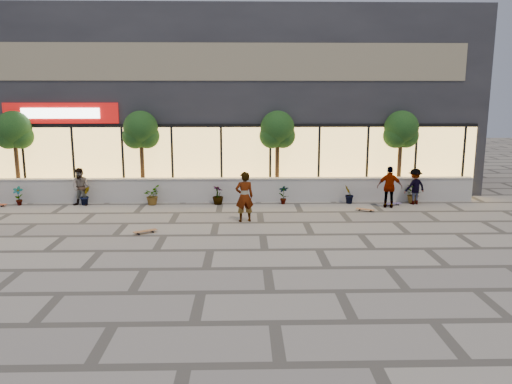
{
  "coord_description": "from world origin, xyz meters",
  "views": [
    {
      "loc": [
        1.03,
        -14.35,
        4.55
      ],
      "look_at": [
        1.43,
        2.44,
        1.3
      ],
      "focal_mm": 35.0,
      "sensor_mm": 36.0,
      "label": 1
    }
  ],
  "objects_px": {
    "tree_midwest": "(141,132)",
    "skateboard_center": "(145,231)",
    "skateboard_right_far": "(393,204)",
    "skater_right_near": "(390,187)",
    "tree_mideast": "(277,132)",
    "skater_left": "(81,187)",
    "skater_center": "(244,197)",
    "tree_east": "(401,132)",
    "skateboard_right_near": "(365,209)",
    "skater_right_far": "(415,186)",
    "tree_west": "(14,132)"
  },
  "relations": [
    {
      "from": "tree_midwest",
      "to": "skateboard_right_near",
      "type": "height_order",
      "value": "tree_midwest"
    },
    {
      "from": "tree_mideast",
      "to": "tree_east",
      "type": "relative_size",
      "value": 1.0
    },
    {
      "from": "skater_right_near",
      "to": "skateboard_right_near",
      "type": "bearing_deg",
      "value": 43.07
    },
    {
      "from": "skater_right_near",
      "to": "skater_center",
      "type": "bearing_deg",
      "value": 34.41
    },
    {
      "from": "skater_left",
      "to": "skater_right_near",
      "type": "relative_size",
      "value": 0.93
    },
    {
      "from": "tree_mideast",
      "to": "skater_left",
      "type": "relative_size",
      "value": 2.46
    },
    {
      "from": "tree_midwest",
      "to": "skater_right_far",
      "type": "distance_m",
      "value": 12.06
    },
    {
      "from": "tree_midwest",
      "to": "skateboard_center",
      "type": "xyz_separation_m",
      "value": [
        1.19,
        -5.79,
        -2.91
      ]
    },
    {
      "from": "skater_right_near",
      "to": "skateboard_right_far",
      "type": "xyz_separation_m",
      "value": [
        0.28,
        0.4,
        -0.78
      ]
    },
    {
      "from": "skater_right_near",
      "to": "skateboard_right_far",
      "type": "relative_size",
      "value": 2.17
    },
    {
      "from": "tree_west",
      "to": "skateboard_right_near",
      "type": "height_order",
      "value": "tree_west"
    },
    {
      "from": "skater_left",
      "to": "tree_midwest",
      "type": "bearing_deg",
      "value": 38.12
    },
    {
      "from": "tree_midwest",
      "to": "skater_right_far",
      "type": "bearing_deg",
      "value": -6.78
    },
    {
      "from": "skater_center",
      "to": "skater_right_near",
      "type": "height_order",
      "value": "skater_center"
    },
    {
      "from": "tree_east",
      "to": "skateboard_right_near",
      "type": "relative_size",
      "value": 5.39
    },
    {
      "from": "skater_center",
      "to": "skateboard_center",
      "type": "distance_m",
      "value": 3.79
    },
    {
      "from": "skater_center",
      "to": "skateboard_center",
      "type": "height_order",
      "value": "skater_center"
    },
    {
      "from": "tree_west",
      "to": "skater_right_near",
      "type": "xyz_separation_m",
      "value": [
        16.0,
        -2.06,
        -2.12
      ]
    },
    {
      "from": "skateboard_right_far",
      "to": "skater_right_far",
      "type": "bearing_deg",
      "value": -4.62
    },
    {
      "from": "tree_east",
      "to": "skater_left",
      "type": "relative_size",
      "value": 2.46
    },
    {
      "from": "skater_right_far",
      "to": "tree_mideast",
      "type": "bearing_deg",
      "value": -33.59
    },
    {
      "from": "skater_right_near",
      "to": "skater_left",
      "type": "bearing_deg",
      "value": 11.61
    },
    {
      "from": "tree_west",
      "to": "tree_east",
      "type": "relative_size",
      "value": 1.0
    },
    {
      "from": "tree_midwest",
      "to": "skater_center",
      "type": "bearing_deg",
      "value": -42.96
    },
    {
      "from": "tree_midwest",
      "to": "skateboard_right_far",
      "type": "xyz_separation_m",
      "value": [
        10.78,
        -1.66,
        -2.91
      ]
    },
    {
      "from": "skateboard_right_near",
      "to": "tree_east",
      "type": "bearing_deg",
      "value": 82.08
    },
    {
      "from": "tree_mideast",
      "to": "skater_right_far",
      "type": "xyz_separation_m",
      "value": [
        5.77,
        -1.4,
        -2.22
      ]
    },
    {
      "from": "skateboard_center",
      "to": "skater_right_far",
      "type": "bearing_deg",
      "value": -9.68
    },
    {
      "from": "skater_center",
      "to": "skater_left",
      "type": "bearing_deg",
      "value": -35.08
    },
    {
      "from": "tree_midwest",
      "to": "skater_center",
      "type": "xyz_separation_m",
      "value": [
        4.53,
        -4.22,
        -2.06
      ]
    },
    {
      "from": "skater_left",
      "to": "skateboard_right_far",
      "type": "relative_size",
      "value": 2.01
    },
    {
      "from": "tree_mideast",
      "to": "skater_right_near",
      "type": "height_order",
      "value": "tree_mideast"
    },
    {
      "from": "tree_mideast",
      "to": "tree_midwest",
      "type": "bearing_deg",
      "value": 180.0
    },
    {
      "from": "tree_mideast",
      "to": "skater_left",
      "type": "height_order",
      "value": "tree_mideast"
    },
    {
      "from": "tree_mideast",
      "to": "tree_east",
      "type": "distance_m",
      "value": 5.5
    },
    {
      "from": "skater_center",
      "to": "skater_right_near",
      "type": "relative_size",
      "value": 1.08
    },
    {
      "from": "tree_midwest",
      "to": "skateboard_right_near",
      "type": "xyz_separation_m",
      "value": [
        9.37,
        -2.68,
        -2.91
      ]
    },
    {
      "from": "skater_left",
      "to": "skateboard_right_near",
      "type": "distance_m",
      "value": 11.77
    },
    {
      "from": "tree_east",
      "to": "skateboard_right_near",
      "type": "height_order",
      "value": "tree_east"
    },
    {
      "from": "tree_west",
      "to": "skateboard_right_near",
      "type": "relative_size",
      "value": 5.39
    },
    {
      "from": "tree_midwest",
      "to": "skater_right_far",
      "type": "relative_size",
      "value": 2.57
    },
    {
      "from": "tree_mideast",
      "to": "skater_right_far",
      "type": "distance_m",
      "value": 6.34
    },
    {
      "from": "tree_west",
      "to": "skateboard_center",
      "type": "height_order",
      "value": "tree_west"
    },
    {
      "from": "tree_west",
      "to": "tree_mideast",
      "type": "xyz_separation_m",
      "value": [
        11.5,
        0.0,
        0.0
      ]
    },
    {
      "from": "tree_midwest",
      "to": "skater_right_near",
      "type": "relative_size",
      "value": 2.27
    },
    {
      "from": "skater_right_far",
      "to": "skateboard_right_near",
      "type": "bearing_deg",
      "value": 8.07
    },
    {
      "from": "skateboard_right_near",
      "to": "skateboard_right_far",
      "type": "relative_size",
      "value": 0.91
    },
    {
      "from": "tree_east",
      "to": "skateboard_right_far",
      "type": "distance_m",
      "value": 3.43
    },
    {
      "from": "tree_midwest",
      "to": "tree_mideast",
      "type": "xyz_separation_m",
      "value": [
        6.0,
        0.0,
        0.0
      ]
    },
    {
      "from": "tree_midwest",
      "to": "skateboard_right_near",
      "type": "bearing_deg",
      "value": -15.95
    }
  ]
}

